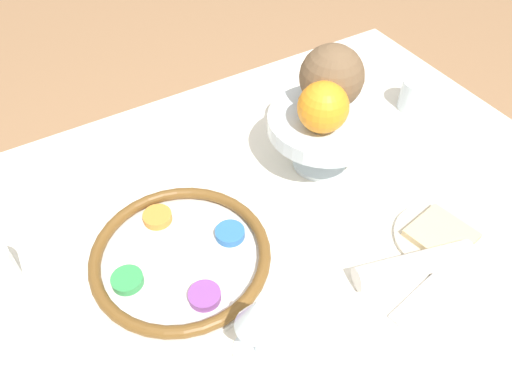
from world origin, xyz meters
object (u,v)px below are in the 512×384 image
at_px(bread_plate, 440,237).
at_px(napkin_roll, 414,265).
at_px(seder_plate, 180,255).
at_px(wine_glass, 258,317).
at_px(fruit_stand, 324,127).
at_px(cup_near, 416,95).
at_px(orange_fruit, 323,107).
at_px(coconut, 332,77).

height_order(bread_plate, napkin_roll, napkin_roll).
distance_m(seder_plate, wine_glass, 0.22).
relative_size(fruit_stand, napkin_roll, 1.03).
bearing_deg(seder_plate, wine_glass, -82.16).
xyz_separation_m(bread_plate, cup_near, (0.22, 0.30, 0.03)).
height_order(orange_fruit, bread_plate, orange_fruit).
height_order(coconut, bread_plate, coconut).
height_order(wine_glass, orange_fruit, orange_fruit).
bearing_deg(fruit_stand, wine_glass, -138.04).
relative_size(coconut, bread_plate, 0.75).
xyz_separation_m(wine_glass, bread_plate, (0.37, 0.01, -0.09)).
height_order(orange_fruit, coconut, coconut).
relative_size(seder_plate, wine_glass, 2.13).
relative_size(seder_plate, bread_plate, 1.90).
height_order(fruit_stand, orange_fruit, orange_fruit).
distance_m(seder_plate, napkin_roll, 0.37).
relative_size(orange_fruit, bread_plate, 0.58).
bearing_deg(fruit_stand, bread_plate, -75.95).
relative_size(seder_plate, coconut, 2.52).
distance_m(orange_fruit, coconut, 0.07).
bearing_deg(cup_near, wine_glass, -151.78).
bearing_deg(cup_near, seder_plate, -169.49).
xyz_separation_m(fruit_stand, bread_plate, (0.06, -0.26, -0.08)).
distance_m(napkin_roll, cup_near, 0.44).
height_order(wine_glass, bread_plate, wine_glass).
bearing_deg(bread_plate, coconut, 97.27).
xyz_separation_m(coconut, cup_near, (0.25, 0.01, -0.14)).
xyz_separation_m(fruit_stand, napkin_roll, (-0.02, -0.28, -0.07)).
xyz_separation_m(orange_fruit, cup_near, (0.31, 0.06, -0.12)).
xyz_separation_m(coconut, bread_plate, (0.04, -0.29, -0.16)).
bearing_deg(napkin_roll, orange_fruit, 90.85).
xyz_separation_m(seder_plate, cup_near, (0.61, 0.11, 0.02)).
bearing_deg(orange_fruit, coconut, 43.25).
height_order(wine_glass, cup_near, wine_glass).
distance_m(seder_plate, bread_plate, 0.44).
bearing_deg(wine_glass, cup_near, 28.22).
xyz_separation_m(wine_glass, coconut, (0.33, 0.30, 0.07)).
xyz_separation_m(bread_plate, napkin_roll, (-0.09, -0.02, 0.01)).
relative_size(wine_glass, orange_fruit, 1.55).
bearing_deg(fruit_stand, cup_near, 8.27).
relative_size(bread_plate, cup_near, 2.24).
height_order(napkin_roll, cup_near, cup_near).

